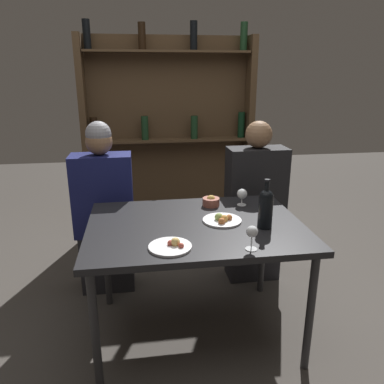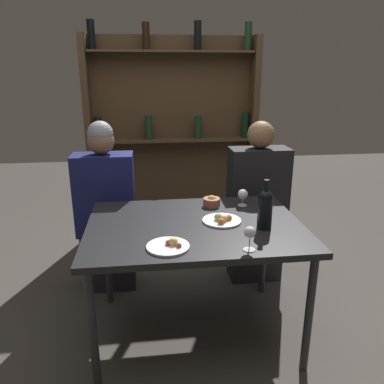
{
  "view_description": "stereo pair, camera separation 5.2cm",
  "coord_description": "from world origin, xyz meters",
  "px_view_note": "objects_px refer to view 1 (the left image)",
  "views": [
    {
      "loc": [
        -0.31,
        -1.98,
        1.58
      ],
      "look_at": [
        0.0,
        0.14,
        0.89
      ],
      "focal_mm": 35.0,
      "sensor_mm": 36.0,
      "label": 1
    },
    {
      "loc": [
        -0.26,
        -1.99,
        1.58
      ],
      "look_at": [
        0.0,
        0.14,
        0.89
      ],
      "focal_mm": 35.0,
      "sensor_mm": 36.0,
      "label": 2
    }
  ],
  "objects_px": {
    "snack_bowl": "(211,201)",
    "seated_person_left": "(104,213)",
    "food_plate_1": "(222,220)",
    "seated_person_right": "(255,208)",
    "food_plate_0": "(171,246)",
    "wine_bottle": "(266,207)",
    "wine_glass_1": "(252,233)",
    "wine_glass_0": "(242,194)"
  },
  "relations": [
    {
      "from": "snack_bowl",
      "to": "food_plate_1",
      "type": "bearing_deg",
      "value": -87.63
    },
    {
      "from": "wine_bottle",
      "to": "seated_person_right",
      "type": "xyz_separation_m",
      "value": [
        0.18,
        0.73,
        -0.28
      ]
    },
    {
      "from": "food_plate_1",
      "to": "seated_person_right",
      "type": "relative_size",
      "value": 0.18
    },
    {
      "from": "seated_person_right",
      "to": "wine_glass_0",
      "type": "bearing_deg",
      "value": -120.81
    },
    {
      "from": "wine_glass_0",
      "to": "food_plate_0",
      "type": "bearing_deg",
      "value": -132.76
    },
    {
      "from": "seated_person_right",
      "to": "food_plate_0",
      "type": "bearing_deg",
      "value": -128.61
    },
    {
      "from": "wine_glass_0",
      "to": "food_plate_0",
      "type": "relative_size",
      "value": 0.51
    },
    {
      "from": "food_plate_1",
      "to": "snack_bowl",
      "type": "relative_size",
      "value": 2.06
    },
    {
      "from": "wine_bottle",
      "to": "seated_person_right",
      "type": "height_order",
      "value": "seated_person_right"
    },
    {
      "from": "wine_bottle",
      "to": "seated_person_left",
      "type": "height_order",
      "value": "seated_person_left"
    },
    {
      "from": "food_plate_0",
      "to": "seated_person_left",
      "type": "height_order",
      "value": "seated_person_left"
    },
    {
      "from": "wine_glass_1",
      "to": "seated_person_right",
      "type": "height_order",
      "value": "seated_person_right"
    },
    {
      "from": "seated_person_left",
      "to": "seated_person_right",
      "type": "bearing_deg",
      "value": -0.0
    },
    {
      "from": "food_plate_0",
      "to": "seated_person_right",
      "type": "height_order",
      "value": "seated_person_right"
    },
    {
      "from": "wine_bottle",
      "to": "food_plate_0",
      "type": "xyz_separation_m",
      "value": [
        -0.55,
        -0.18,
        -0.11
      ]
    },
    {
      "from": "snack_bowl",
      "to": "seated_person_right",
      "type": "xyz_separation_m",
      "value": [
        0.41,
        0.33,
        -0.19
      ]
    },
    {
      "from": "food_plate_1",
      "to": "seated_person_left",
      "type": "bearing_deg",
      "value": 140.06
    },
    {
      "from": "food_plate_0",
      "to": "food_plate_1",
      "type": "bearing_deg",
      "value": 42.21
    },
    {
      "from": "snack_bowl",
      "to": "seated_person_right",
      "type": "bearing_deg",
      "value": 38.82
    },
    {
      "from": "wine_glass_1",
      "to": "seated_person_left",
      "type": "relative_size",
      "value": 0.1
    },
    {
      "from": "wine_glass_0",
      "to": "food_plate_1",
      "type": "relative_size",
      "value": 0.49
    },
    {
      "from": "snack_bowl",
      "to": "seated_person_left",
      "type": "height_order",
      "value": "seated_person_left"
    },
    {
      "from": "food_plate_1",
      "to": "wine_glass_1",
      "type": "bearing_deg",
      "value": -80.57
    },
    {
      "from": "wine_glass_0",
      "to": "snack_bowl",
      "type": "relative_size",
      "value": 1.0
    },
    {
      "from": "food_plate_0",
      "to": "snack_bowl",
      "type": "height_order",
      "value": "snack_bowl"
    },
    {
      "from": "wine_glass_0",
      "to": "food_plate_0",
      "type": "distance_m",
      "value": 0.77
    },
    {
      "from": "wine_bottle",
      "to": "seated_person_right",
      "type": "bearing_deg",
      "value": 75.99
    },
    {
      "from": "seated_person_left",
      "to": "food_plate_0",
      "type": "bearing_deg",
      "value": -66.07
    },
    {
      "from": "wine_bottle",
      "to": "wine_glass_1",
      "type": "distance_m",
      "value": 0.3
    },
    {
      "from": "snack_bowl",
      "to": "food_plate_0",
      "type": "bearing_deg",
      "value": -118.61
    },
    {
      "from": "seated_person_right",
      "to": "snack_bowl",
      "type": "bearing_deg",
      "value": -141.18
    },
    {
      "from": "wine_glass_0",
      "to": "seated_person_left",
      "type": "relative_size",
      "value": 0.09
    },
    {
      "from": "food_plate_0",
      "to": "seated_person_left",
      "type": "xyz_separation_m",
      "value": [
        -0.4,
        0.91,
        -0.15
      ]
    },
    {
      "from": "wine_glass_0",
      "to": "wine_glass_1",
      "type": "bearing_deg",
      "value": -101.45
    },
    {
      "from": "seated_person_left",
      "to": "seated_person_right",
      "type": "distance_m",
      "value": 1.13
    },
    {
      "from": "seated_person_right",
      "to": "wine_glass_1",
      "type": "bearing_deg",
      "value": -108.88
    },
    {
      "from": "food_plate_0",
      "to": "wine_glass_0",
      "type": "bearing_deg",
      "value": 47.24
    },
    {
      "from": "wine_glass_0",
      "to": "food_plate_1",
      "type": "height_order",
      "value": "wine_glass_0"
    },
    {
      "from": "snack_bowl",
      "to": "seated_person_right",
      "type": "distance_m",
      "value": 0.56
    },
    {
      "from": "snack_bowl",
      "to": "seated_person_left",
      "type": "relative_size",
      "value": 0.09
    },
    {
      "from": "snack_bowl",
      "to": "seated_person_left",
      "type": "xyz_separation_m",
      "value": [
        -0.72,
        0.33,
        -0.17
      ]
    },
    {
      "from": "wine_glass_0",
      "to": "wine_glass_1",
      "type": "xyz_separation_m",
      "value": [
        -0.13,
        -0.64,
        0.01
      ]
    }
  ]
}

